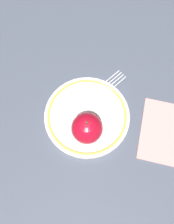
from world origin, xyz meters
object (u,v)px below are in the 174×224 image
at_px(napkin_folded, 167,132).
at_px(plate, 87,116).
at_px(apple_red_whole, 87,128).
at_px(fork, 95,97).

bearing_deg(napkin_folded, plate, 25.41).
relative_size(apple_red_whole, napkin_folded, 0.50).
distance_m(plate, apple_red_whole, 0.06).
distance_m(plate, napkin_folded, 0.20).
relative_size(plate, fork, 1.12).
xyz_separation_m(fork, napkin_folded, (-0.19, -0.04, -0.01)).
height_order(apple_red_whole, fork, apple_red_whole).
height_order(fork, napkin_folded, fork).
distance_m(fork, napkin_folded, 0.20).
height_order(plate, apple_red_whole, apple_red_whole).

